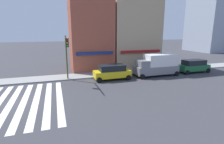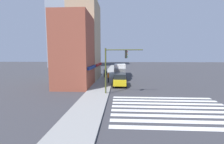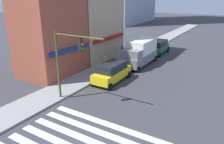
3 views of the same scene
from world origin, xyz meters
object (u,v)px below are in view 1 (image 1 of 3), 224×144
traffic_signal (67,51)px  pedestrian_orange_vest (120,68)px  suv_green (194,66)px  pedestrian_blue_shirt (153,64)px  box_truck_grey (157,65)px  suv_yellow (112,72)px  pedestrian_white_shirt (174,62)px

traffic_signal → pedestrian_orange_vest: size_ratio=3.17×
suv_green → pedestrian_blue_shirt: (-5.12, 3.26, 0.04)m
traffic_signal → suv_green: bearing=-1.9°
pedestrian_orange_vest → pedestrian_blue_shirt: 6.24m
suv_green → pedestrian_orange_vest: (-11.23, 1.96, 0.04)m
traffic_signal → box_truck_grey: (12.08, -0.62, -2.28)m
suv_yellow → pedestrian_orange_vest: (1.85, 1.96, 0.04)m
suv_yellow → suv_green: size_ratio=1.00×
suv_yellow → pedestrian_orange_vest: 2.69m
suv_yellow → pedestrian_blue_shirt: 8.59m
traffic_signal → pedestrian_blue_shirt: bearing=11.1°
pedestrian_blue_shirt → pedestrian_white_shirt: (4.02, -0.13, 0.00)m
suv_yellow → box_truck_grey: (6.60, -0.00, 0.56)m
box_truck_grey → pedestrian_white_shirt: box_truck_grey is taller
suv_yellow → box_truck_grey: size_ratio=0.76×
traffic_signal → suv_yellow: (5.48, -0.62, -2.83)m
traffic_signal → suv_green: 18.78m
pedestrian_white_shirt → box_truck_grey: bearing=-129.3°
box_truck_grey → pedestrian_orange_vest: bearing=157.6°
box_truck_grey → traffic_signal: bearing=177.1°
pedestrian_blue_shirt → traffic_signal: bearing=54.0°
suv_green → pedestrian_orange_vest: size_ratio=2.66×
pedestrian_white_shirt → pedestrian_orange_vest: bearing=-152.9°
pedestrian_orange_vest → pedestrian_white_shirt: 10.19m
box_truck_grey → pedestrian_blue_shirt: size_ratio=3.50×
suv_green → pedestrian_white_shirt: suv_green is taller
pedestrian_white_shirt → suv_green: bearing=-50.1°
pedestrian_orange_vest → suv_green: bearing=169.3°
traffic_signal → pedestrian_orange_vest: 7.95m
suv_yellow → pedestrian_orange_vest: bearing=46.3°
suv_green → box_truck_grey: bearing=179.6°
pedestrian_white_shirt → traffic_signal: bearing=-151.3°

